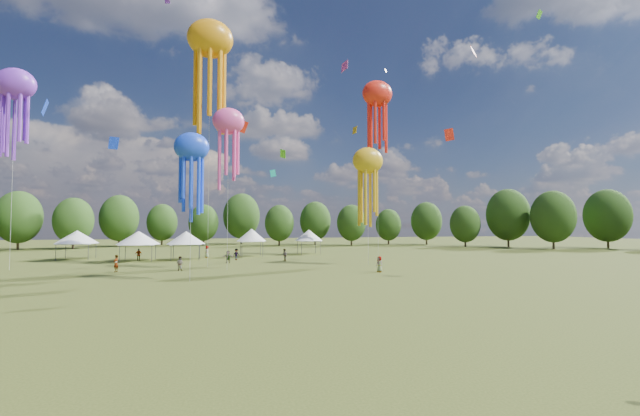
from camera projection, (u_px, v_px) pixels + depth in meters
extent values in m
plane|color=#384416|center=(334.00, 411.00, 10.73)|extent=(300.00, 300.00, 0.00)
imported|color=gray|center=(180.00, 264.00, 43.92)|extent=(0.91, 0.81, 1.56)
imported|color=gray|center=(207.00, 252.00, 62.13)|extent=(0.64, 0.93, 1.82)
imported|color=gray|center=(284.00, 255.00, 55.92)|extent=(0.84, 0.96, 1.68)
imported|color=gray|center=(236.00, 254.00, 57.79)|extent=(1.20, 1.06, 1.61)
imported|color=gray|center=(139.00, 255.00, 56.73)|extent=(1.06, 0.68, 1.68)
imported|color=gray|center=(228.00, 257.00, 53.25)|extent=(1.57, 0.97, 1.61)
imported|color=gray|center=(116.00, 263.00, 42.96)|extent=(0.62, 0.75, 1.78)
imported|color=gray|center=(379.00, 264.00, 42.82)|extent=(0.84, 0.96, 1.64)
cylinder|color=#47474C|center=(56.00, 253.00, 56.88)|extent=(0.08, 0.08, 2.19)
cylinder|color=#47474C|center=(66.00, 251.00, 60.81)|extent=(0.08, 0.08, 2.19)
cylinder|color=#47474C|center=(88.00, 252.00, 57.94)|extent=(0.08, 0.08, 2.19)
cylinder|color=#47474C|center=(96.00, 251.00, 61.87)|extent=(0.08, 0.08, 2.19)
cube|color=white|center=(77.00, 244.00, 59.43)|extent=(4.47, 4.47, 0.10)
cone|color=white|center=(77.00, 237.00, 59.47)|extent=(5.81, 5.81, 1.88)
cylinder|color=#47474C|center=(119.00, 254.00, 54.48)|extent=(0.08, 0.08, 2.16)
cylinder|color=#47474C|center=(125.00, 252.00, 58.38)|extent=(0.08, 0.08, 2.16)
cylinder|color=#47474C|center=(152.00, 253.00, 55.53)|extent=(0.08, 0.08, 2.16)
cylinder|color=#47474C|center=(156.00, 252.00, 59.43)|extent=(0.08, 0.08, 2.16)
cube|color=white|center=(138.00, 245.00, 57.00)|extent=(4.44, 4.44, 0.10)
cone|color=white|center=(139.00, 238.00, 57.05)|extent=(5.77, 5.77, 1.85)
cylinder|color=#47474C|center=(171.00, 253.00, 56.22)|extent=(0.08, 0.08, 2.14)
cylinder|color=#47474C|center=(173.00, 252.00, 59.78)|extent=(0.08, 0.08, 2.14)
cylinder|color=#47474C|center=(199.00, 253.00, 57.18)|extent=(0.08, 0.08, 2.14)
cylinder|color=#47474C|center=(200.00, 251.00, 60.74)|extent=(0.08, 0.08, 2.14)
cube|color=white|center=(186.00, 244.00, 58.53)|extent=(4.09, 4.09, 0.10)
cone|color=white|center=(186.00, 238.00, 58.57)|extent=(5.32, 5.32, 1.83)
cylinder|color=#47474C|center=(242.00, 250.00, 62.65)|extent=(0.08, 0.08, 2.32)
cylinder|color=#47474C|center=(240.00, 249.00, 65.73)|extent=(0.08, 0.08, 2.32)
cylinder|color=#47474C|center=(263.00, 250.00, 63.48)|extent=(0.08, 0.08, 2.32)
cylinder|color=#47474C|center=(260.00, 248.00, 66.56)|extent=(0.08, 0.08, 2.32)
cube|color=white|center=(252.00, 241.00, 64.66)|extent=(3.59, 3.59, 0.10)
cone|color=white|center=(252.00, 235.00, 64.70)|extent=(4.67, 4.67, 1.99)
cylinder|color=#47474C|center=(302.00, 248.00, 68.23)|extent=(0.08, 0.08, 2.20)
cylinder|color=#47474C|center=(298.00, 247.00, 71.34)|extent=(0.08, 0.08, 2.20)
cylinder|color=#47474C|center=(320.00, 248.00, 69.07)|extent=(0.08, 0.08, 2.20)
cylinder|color=#47474C|center=(315.00, 247.00, 72.18)|extent=(0.08, 0.08, 2.20)
cube|color=white|center=(309.00, 241.00, 70.26)|extent=(3.63, 3.63, 0.10)
cone|color=white|center=(309.00, 235.00, 70.30)|extent=(4.72, 4.72, 1.88)
ellipsoid|color=#F6489E|center=(229.00, 121.00, 45.50)|extent=(3.49, 2.45, 2.97)
cylinder|color=beige|center=(228.00, 195.00, 45.14)|extent=(0.03, 0.03, 16.50)
ellipsoid|color=orange|center=(210.00, 39.00, 49.15)|extent=(5.43, 3.80, 4.62)
cylinder|color=beige|center=(209.00, 151.00, 48.56)|extent=(0.03, 0.03, 27.34)
ellipsoid|color=gold|center=(368.00, 161.00, 50.87)|extent=(3.90, 2.73, 3.31)
cylinder|color=beige|center=(368.00, 213.00, 50.59)|extent=(0.03, 0.03, 12.95)
ellipsoid|color=#8631DC|center=(15.00, 84.00, 45.73)|extent=(4.18, 2.92, 3.55)
cylinder|color=beige|center=(12.00, 176.00, 45.28)|extent=(0.03, 0.03, 20.70)
ellipsoid|color=blue|center=(192.00, 147.00, 36.22)|extent=(3.05, 2.13, 2.59)
cylinder|color=beige|center=(191.00, 214.00, 35.96)|extent=(0.03, 0.03, 11.82)
ellipsoid|color=red|center=(377.00, 94.00, 64.91)|extent=(4.92, 3.45, 4.18)
cylinder|color=beige|center=(378.00, 175.00, 64.35)|extent=(0.03, 0.03, 25.82)
cube|color=red|center=(243.00, 127.00, 72.20)|extent=(2.09, 1.45, 2.10)
cube|color=orange|center=(386.00, 71.00, 75.89)|extent=(0.62, 0.52, 0.76)
cube|color=#56D823|center=(283.00, 154.00, 56.89)|extent=(0.76, 1.21, 1.33)
cube|color=#8631DC|center=(167.00, 0.00, 68.00)|extent=(0.99, 0.78, 1.04)
cube|color=red|center=(473.00, 52.00, 51.68)|extent=(0.98, 1.22, 1.52)
cube|color=blue|center=(114.00, 143.00, 70.11)|extent=(1.85, 0.46, 2.31)
cube|color=#F6489E|center=(345.00, 66.00, 61.43)|extent=(0.91, 1.82, 1.97)
cube|color=red|center=(449.00, 135.00, 79.26)|extent=(2.24, 0.67, 2.59)
cube|color=gold|center=(355.00, 130.00, 82.41)|extent=(0.74, 1.34, 1.61)
cube|color=#56D823|center=(539.00, 14.00, 42.30)|extent=(0.79, 0.46, 0.86)
cube|color=blue|center=(45.00, 108.00, 58.12)|extent=(0.94, 1.96, 2.28)
cube|color=#1ADBDD|center=(273.00, 173.00, 60.97)|extent=(0.98, 0.25, 1.16)
cylinder|color=#38281C|center=(18.00, 241.00, 82.68)|extent=(0.44, 0.44, 3.41)
ellipsoid|color=#264316|center=(19.00, 217.00, 82.89)|extent=(8.53, 8.53, 10.66)
cylinder|color=#38281C|center=(73.00, 242.00, 84.84)|extent=(0.44, 0.44, 3.07)
ellipsoid|color=#264316|center=(74.00, 220.00, 85.03)|extent=(7.66, 7.66, 9.58)
cylinder|color=#38281C|center=(119.00, 239.00, 94.71)|extent=(0.44, 0.44, 3.43)
ellipsoid|color=#264316|center=(119.00, 218.00, 94.93)|extent=(8.58, 8.58, 10.73)
cylinder|color=#38281C|center=(162.00, 239.00, 102.40)|extent=(0.44, 0.44, 2.95)
ellipsoid|color=#264316|center=(162.00, 222.00, 102.59)|extent=(7.37, 7.37, 9.21)
cylinder|color=#38281C|center=(203.00, 239.00, 101.26)|extent=(0.44, 0.44, 2.89)
ellipsoid|color=#264316|center=(204.00, 223.00, 101.44)|extent=(7.23, 7.23, 9.04)
cylinder|color=#38281C|center=(241.00, 237.00, 108.06)|extent=(0.44, 0.44, 3.84)
ellipsoid|color=#264316|center=(242.00, 216.00, 108.30)|extent=(9.60, 9.60, 11.99)
cylinder|color=#38281C|center=(279.00, 240.00, 99.53)|extent=(0.44, 0.44, 2.84)
ellipsoid|color=#264316|center=(279.00, 223.00, 99.71)|extent=(7.11, 7.11, 8.89)
cylinder|color=#38281C|center=(315.00, 238.00, 104.58)|extent=(0.44, 0.44, 3.16)
ellipsoid|color=#264316|center=(315.00, 221.00, 104.78)|extent=(7.91, 7.91, 9.88)
cylinder|color=#38281C|center=(351.00, 240.00, 101.05)|extent=(0.44, 0.44, 2.88)
ellipsoid|color=#264316|center=(351.00, 223.00, 101.23)|extent=(7.21, 7.21, 9.01)
cylinder|color=#38281C|center=(388.00, 239.00, 105.75)|extent=(0.44, 0.44, 2.63)
ellipsoid|color=#264316|center=(388.00, 225.00, 105.91)|extent=(6.57, 6.57, 8.22)
cylinder|color=#38281C|center=(427.00, 239.00, 104.71)|extent=(0.44, 0.44, 3.13)
ellipsoid|color=#264316|center=(426.00, 221.00, 104.91)|extent=(7.81, 7.81, 9.77)
cylinder|color=#38281C|center=(465.00, 241.00, 94.02)|extent=(0.44, 0.44, 2.72)
ellipsoid|color=#264316|center=(465.00, 224.00, 94.19)|extent=(6.80, 6.80, 8.50)
cylinder|color=#38281C|center=(508.00, 239.00, 93.68)|extent=(0.44, 0.44, 3.81)
ellipsoid|color=#264316|center=(508.00, 215.00, 93.92)|extent=(9.52, 9.52, 11.90)
cylinder|color=#38281C|center=(554.00, 240.00, 85.82)|extent=(0.44, 0.44, 3.51)
ellipsoid|color=#264316|center=(553.00, 216.00, 86.03)|extent=(8.78, 8.78, 10.97)
cylinder|color=#38281C|center=(608.00, 240.00, 87.68)|extent=(0.44, 0.44, 3.64)
ellipsoid|color=#264316|center=(607.00, 215.00, 87.90)|extent=(9.10, 9.10, 11.37)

